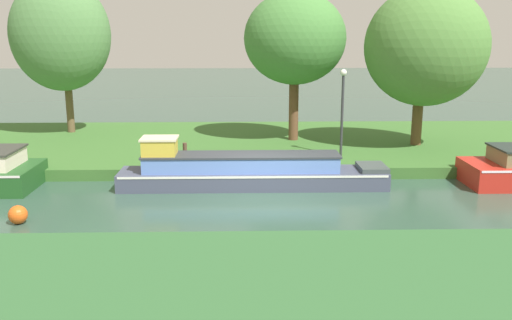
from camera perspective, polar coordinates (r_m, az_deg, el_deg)
ground_plane at (r=17.08m, az=0.89°, el=-3.86°), size 120.00×120.00×0.00m
riverbank_far at (r=23.81m, az=0.20°, el=1.54°), size 72.00×10.00×0.40m
slate_barge at (r=18.08m, az=-0.99°, el=-1.17°), size 8.69×1.50×1.66m
willow_tree_left at (r=26.28m, az=-19.47°, el=12.03°), size 4.37×3.32×6.88m
willow_tree_centre at (r=23.48m, az=4.02°, el=12.32°), size 4.22×3.76×6.19m
willow_tree_right at (r=22.96m, az=17.09°, el=11.07°), size 4.80×4.16×6.32m
lamp_post at (r=20.77m, az=8.88°, el=5.84°), size 0.24×0.24×3.23m
mooring_post_near at (r=19.38m, az=-7.30°, el=0.57°), size 0.14×0.14×0.82m
channel_buoy at (r=16.03m, az=-23.27°, el=-5.18°), size 0.50×0.50×0.50m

